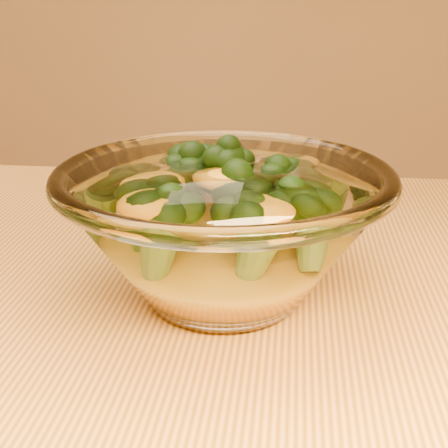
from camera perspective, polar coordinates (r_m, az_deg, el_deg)
The scene contains 3 objects.
glass_bowl at distance 0.44m, azimuth 0.00°, elevation -0.62°, with size 0.24×0.24×0.11m.
cheese_sauce at distance 0.45m, azimuth 0.00°, elevation -3.24°, with size 0.14×0.14×0.04m, color #F1A814.
broccoli_heap at distance 0.45m, azimuth -0.02°, elevation 2.04°, with size 0.15×0.15×0.08m.
Camera 1 is at (0.13, -0.34, 0.97)m, focal length 50.00 mm.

